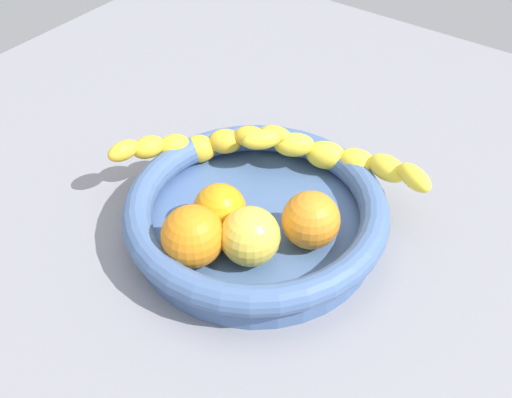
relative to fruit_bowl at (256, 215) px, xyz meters
The scene contains 8 objects.
kitchen_counter 4.45cm from the fruit_bowl, ahead, with size 120.00×120.00×3.00cm, color gray.
fruit_bowl is the anchor object (origin of this frame).
banana_draped_left 12.46cm from the fruit_bowl, 19.34° to the right, with size 16.54×16.98×5.74cm.
banana_draped_right 12.51cm from the fruit_bowl, 108.84° to the right, with size 23.13×10.08×5.28cm.
orange_front 7.34cm from the fruit_bowl, behind, with size 6.35×6.35×6.35cm, color orange.
orange_mid_left 4.93cm from the fruit_bowl, 59.36° to the left, with size 5.90×5.90×5.90cm, color orange.
orange_mid_right 9.45cm from the fruit_bowl, 79.47° to the left, with size 6.70×6.70×6.70cm, color orange.
apple_yellow 6.62cm from the fruit_bowl, 120.35° to the left, with size 6.39×6.39×6.39cm, color yellow.
Camera 1 is at (-30.50, 41.85, 54.56)cm, focal length 43.74 mm.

